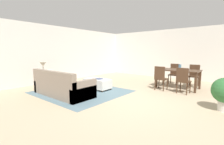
# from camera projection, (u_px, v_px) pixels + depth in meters

# --- Properties ---
(ground_plane) EXTENTS (10.80, 10.80, 0.00)m
(ground_plane) POSITION_uv_depth(u_px,v_px,m) (129.00, 100.00, 4.93)
(ground_plane) COLOR tan
(wall_back) EXTENTS (9.00, 0.12, 2.70)m
(wall_back) POSITION_uv_depth(u_px,v_px,m) (181.00, 54.00, 8.59)
(wall_back) COLOR silver
(wall_back) RESTS_ON ground_plane
(wall_left) EXTENTS (0.12, 11.00, 2.70)m
(wall_left) POSITION_uv_depth(u_px,v_px,m) (60.00, 54.00, 7.97)
(wall_left) COLOR silver
(wall_left) RESTS_ON ground_plane
(area_rug) EXTENTS (3.00, 2.80, 0.01)m
(area_rug) POSITION_uv_depth(u_px,v_px,m) (82.00, 92.00, 5.89)
(area_rug) COLOR slate
(area_rug) RESTS_ON ground_plane
(couch) EXTENTS (2.26, 0.94, 0.86)m
(couch) POSITION_uv_depth(u_px,v_px,m) (62.00, 87.00, 5.39)
(couch) COLOR gray
(couch) RESTS_ON ground_plane
(ottoman_table) EXTENTS (1.08, 0.57, 0.41)m
(ottoman_table) POSITION_uv_depth(u_px,v_px,m) (97.00, 83.00, 6.28)
(ottoman_table) COLOR silver
(ottoman_table) RESTS_ON ground_plane
(side_table) EXTENTS (0.40, 0.40, 0.54)m
(side_table) POSITION_uv_depth(u_px,v_px,m) (44.00, 78.00, 6.36)
(side_table) COLOR olive
(side_table) RESTS_ON ground_plane
(table_lamp) EXTENTS (0.26, 0.26, 0.52)m
(table_lamp) POSITION_uv_depth(u_px,v_px,m) (43.00, 65.00, 6.29)
(table_lamp) COLOR brown
(table_lamp) RESTS_ON side_table
(dining_table) EXTENTS (1.58, 0.88, 0.76)m
(dining_table) POSITION_uv_depth(u_px,v_px,m) (178.00, 72.00, 6.39)
(dining_table) COLOR #422B1C
(dining_table) RESTS_ON ground_plane
(dining_chair_near_left) EXTENTS (0.42, 0.42, 0.92)m
(dining_chair_near_left) POSITION_uv_depth(u_px,v_px,m) (160.00, 77.00, 6.06)
(dining_chair_near_left) COLOR #422B1C
(dining_chair_near_left) RESTS_ON ground_plane
(dining_chair_near_right) EXTENTS (0.43, 0.43, 0.92)m
(dining_chair_near_right) POSITION_uv_depth(u_px,v_px,m) (183.00, 79.00, 5.55)
(dining_chair_near_right) COLOR #422B1C
(dining_chair_near_right) RESTS_ON ground_plane
(dining_chair_far_left) EXTENTS (0.42, 0.42, 0.92)m
(dining_chair_far_left) POSITION_uv_depth(u_px,v_px,m) (174.00, 73.00, 7.28)
(dining_chair_far_left) COLOR #422B1C
(dining_chair_far_left) RESTS_ON ground_plane
(dining_chair_far_right) EXTENTS (0.42, 0.42, 0.92)m
(dining_chair_far_right) POSITION_uv_depth(u_px,v_px,m) (194.00, 74.00, 6.78)
(dining_chair_far_right) COLOR #422B1C
(dining_chair_far_right) RESTS_ON ground_plane
(vase_centerpiece) EXTENTS (0.11, 0.11, 0.21)m
(vase_centerpiece) POSITION_uv_depth(u_px,v_px,m) (180.00, 67.00, 6.32)
(vase_centerpiece) COLOR slate
(vase_centerpiece) RESTS_ON dining_table
(book_on_ottoman) EXTENTS (0.29, 0.24, 0.03)m
(book_on_ottoman) POSITION_uv_depth(u_px,v_px,m) (99.00, 79.00, 6.17)
(book_on_ottoman) COLOR #3F4C72
(book_on_ottoman) RESTS_ON ottoman_table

